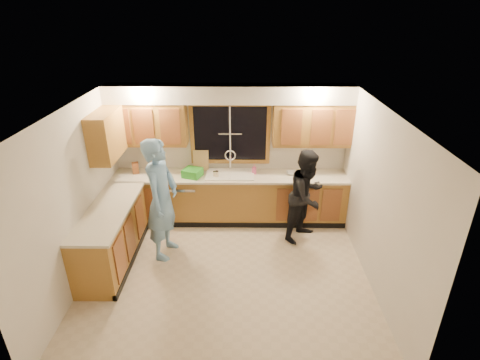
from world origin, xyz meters
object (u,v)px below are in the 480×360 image
Objects in this scene: stove at (99,258)px; man at (162,199)px; bowl at (292,173)px; knife_block at (135,168)px; woman at (307,196)px; dish_crate at (192,173)px; sink at (230,178)px; soap_bottle at (254,169)px; dishwasher at (185,200)px.

stove is 1.22m from man.
bowl is at bearing -51.37° from man.
bowl is (2.82, -0.01, -0.08)m from knife_block.
woman is 5.31× the size of dish_crate.
sink is at bearing -32.59° from man.
sink is 1.12m from bowl.
soap_bottle is (1.45, 1.14, 0.02)m from man.
man is at bearing -109.28° from dish_crate.
bowl is at bearing -18.85° from knife_block.
man is 1.84m from soap_bottle.
knife_block reaches higher than dishwasher.
knife_block is at bearing 120.45° from woman.
man is (-1.01, -1.07, 0.12)m from sink.
dish_crate is (-1.97, 0.51, 0.19)m from woman.
dishwasher is 2.04m from stove.
stove is at bearing 154.17° from woman.
sink is 0.46m from soap_bottle.
stove reaches higher than dishwasher.
knife_block is (-3.02, 0.64, 0.22)m from woman.
sink is at bearing 45.39° from stove.
man is 1.22× the size of woman.
soap_bottle is at bearing -18.35° from knife_block.
dish_crate is at bearing 57.09° from stove.
dish_crate is 1.78m from bowl.
man is 1.06m from dish_crate.
stove is 2.98m from soap_bottle.
stove is at bearing -111.38° from knife_block.
bowl is (2.13, 1.12, -0.04)m from man.
dishwasher is at bearing -176.28° from soap_bottle.
dishwasher is 2.03m from bowl.
sink is 0.53× the size of woman.
man is at bearing -76.86° from knife_block.
woman is (2.16, -0.57, 0.40)m from dishwasher.
sink is 1.48m from man.
dish_crate is (1.13, 1.75, 0.54)m from stove.
woman reaches higher than bowl.
woman reaches higher than sink.
woman is 1.11m from soap_bottle.
bowl is at bearing 2.48° from sink.
knife_block is at bearing 42.76° from man.
sink reaches higher than bowl.
stove is 5.30× the size of soap_bottle.
woman reaches higher than knife_block.
sink is at bearing -177.52° from bowl.
man reaches higher than woman.
stove is 4.37× the size of knife_block.
dishwasher is at bearing 62.31° from stove.
dish_crate is at bearing -8.35° from man.
dish_crate reaches higher than dishwasher.
knife_block is at bearing 175.31° from dishwasher.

